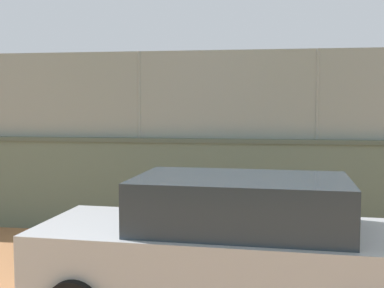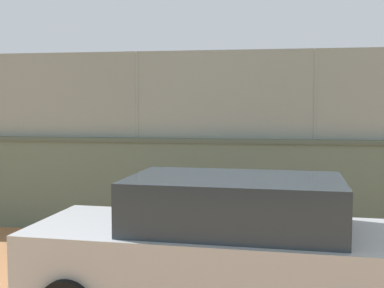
# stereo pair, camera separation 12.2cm
# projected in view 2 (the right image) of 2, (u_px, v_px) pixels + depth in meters

# --- Properties ---
(ground_plane) EXTENTS (260.00, 260.00, 0.00)m
(ground_plane) POSITION_uv_depth(u_px,v_px,m) (158.00, 166.00, 19.68)
(ground_plane) COLOR #A36B42
(perimeter_wall) EXTENTS (30.44, 1.12, 1.81)m
(perimeter_wall) POSITION_uv_depth(u_px,v_px,m) (57.00, 182.00, 9.77)
(perimeter_wall) COLOR slate
(perimeter_wall) RESTS_ON ground_plane
(fence_panel_on_wall) EXTENTS (29.89, 0.77, 1.64)m
(fence_panel_on_wall) POSITION_uv_depth(u_px,v_px,m) (55.00, 95.00, 9.64)
(fence_panel_on_wall) COLOR gray
(fence_panel_on_wall) RESTS_ON perimeter_wall
(player_foreground_swinging) EXTENTS (0.77, 1.20, 1.73)m
(player_foreground_swinging) POSITION_uv_depth(u_px,v_px,m) (281.00, 141.00, 19.53)
(player_foreground_swinging) COLOR navy
(player_foreground_swinging) RESTS_ON ground_plane
(player_crossing_court) EXTENTS (1.03, 0.70, 1.57)m
(player_crossing_court) POSITION_uv_depth(u_px,v_px,m) (170.00, 154.00, 15.18)
(player_crossing_court) COLOR navy
(player_crossing_court) RESTS_ON ground_plane
(sports_ball) EXTENTS (0.14, 0.14, 0.14)m
(sports_ball) POSITION_uv_depth(u_px,v_px,m) (273.00, 172.00, 17.37)
(sports_ball) COLOR #3399D8
(sports_ball) RESTS_ON ground_plane
(spare_ball_by_wall) EXTENTS (0.18, 0.18, 0.18)m
(spare_ball_by_wall) POSITION_uv_depth(u_px,v_px,m) (67.00, 208.00, 11.19)
(spare_ball_by_wall) COLOR #3399D8
(spare_ball_by_wall) RESTS_ON ground_plane
(courtside_bench) EXTENTS (1.61, 0.42, 0.87)m
(courtside_bench) POSITION_uv_depth(u_px,v_px,m) (262.00, 193.00, 11.03)
(courtside_bench) COLOR #4C6B4C
(courtside_bench) RESTS_ON ground_plane
(parked_car_silver) EXTENTS (4.30, 1.96, 1.62)m
(parked_car_silver) POSITION_uv_depth(u_px,v_px,m) (221.00, 245.00, 5.62)
(parked_car_silver) COLOR #B7B7BC
(parked_car_silver) RESTS_ON ground_plane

